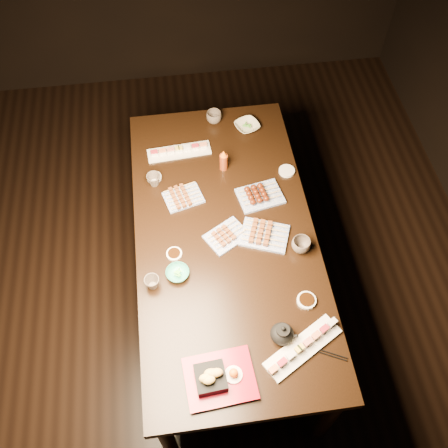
{
  "coord_description": "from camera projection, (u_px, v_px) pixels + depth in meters",
  "views": [
    {
      "loc": [
        0.12,
        -1.01,
        2.85
      ],
      "look_at": [
        0.31,
        0.38,
        0.77
      ],
      "focal_mm": 40.0,
      "sensor_mm": 36.0,
      "label": 1
    }
  ],
  "objects": [
    {
      "name": "teacup_far_right",
      "position": [
        214.0,
        117.0,
        2.92
      ],
      "size": [
        0.1,
        0.1,
        0.07
      ],
      "primitive_type": "imported",
      "rotation": [
        0.0,
        0.0,
        -0.07
      ],
      "color": "#4F443D",
      "rests_on": "dining_table"
    },
    {
      "name": "teacup_near_left",
      "position": [
        152.0,
        283.0,
        2.31
      ],
      "size": [
        0.08,
        0.08,
        0.07
      ],
      "primitive_type": "imported",
      "rotation": [
        0.0,
        0.0,
        0.12
      ],
      "color": "#4F443D",
      "rests_on": "dining_table"
    },
    {
      "name": "teapot",
      "position": [
        282.0,
        333.0,
        2.15
      ],
      "size": [
        0.16,
        0.16,
        0.1
      ],
      "primitive_type": null,
      "rotation": [
        0.0,
        0.0,
        -0.38
      ],
      "color": "black",
      "rests_on": "dining_table"
    },
    {
      "name": "dining_table",
      "position": [
        225.0,
        270.0,
        2.81
      ],
      "size": [
        0.92,
        1.81,
        0.75
      ],
      "primitive_type": "cube",
      "rotation": [
        0.0,
        0.0,
        0.01
      ],
      "color": "black",
      "rests_on": "ground"
    },
    {
      "name": "chopsticks_se",
      "position": [
        323.0,
        352.0,
        2.16
      ],
      "size": [
        0.2,
        0.11,
        0.01
      ],
      "primitive_type": null,
      "rotation": [
        0.0,
        0.0,
        -0.46
      ],
      "color": "black",
      "rests_on": "dining_table"
    },
    {
      "name": "sushi_platter_far",
      "position": [
        179.0,
        150.0,
        2.79
      ],
      "size": [
        0.36,
        0.12,
        0.04
      ],
      "primitive_type": null,
      "rotation": [
        0.0,
        0.0,
        3.21
      ],
      "color": "white",
      "rests_on": "dining_table"
    },
    {
      "name": "sauce_dish_se",
      "position": [
        306.0,
        300.0,
        2.29
      ],
      "size": [
        0.12,
        0.12,
        0.02
      ],
      "primitive_type": "cylinder",
      "rotation": [
        0.0,
        0.0,
        0.39
      ],
      "color": "white",
      "rests_on": "dining_table"
    },
    {
      "name": "sushi_platter_near",
      "position": [
        303.0,
        346.0,
        2.15
      ],
      "size": [
        0.38,
        0.28,
        0.05
      ],
      "primitive_type": null,
      "rotation": [
        0.0,
        0.0,
        0.52
      ],
      "color": "white",
      "rests_on": "dining_table"
    },
    {
      "name": "ground",
      "position": [
        181.0,
        358.0,
        2.91
      ],
      "size": [
        5.0,
        5.0,
        0.0
      ],
      "primitive_type": "plane",
      "color": "black",
      "rests_on": "ground"
    },
    {
      "name": "teacup_mid_right",
      "position": [
        301.0,
        245.0,
        2.42
      ],
      "size": [
        0.1,
        0.1,
        0.07
      ],
      "primitive_type": "imported",
      "rotation": [
        0.0,
        0.0,
        0.05
      ],
      "color": "#4F443D",
      "rests_on": "dining_table"
    },
    {
      "name": "teacup_far_left",
      "position": [
        154.0,
        180.0,
        2.65
      ],
      "size": [
        0.07,
        0.07,
        0.07
      ],
      "primitive_type": "imported",
      "rotation": [
        0.0,
        0.0,
        0.01
      ],
      "color": "#4F443D",
      "rests_on": "dining_table"
    },
    {
      "name": "chopsticks_near",
      "position": [
        224.0,
        386.0,
        2.07
      ],
      "size": [
        0.22,
        0.09,
        0.01
      ],
      "primitive_type": null,
      "rotation": [
        0.0,
        0.0,
        0.31
      ],
      "color": "black",
      "rests_on": "dining_table"
    },
    {
      "name": "condiment_bottle",
      "position": [
        224.0,
        160.0,
        2.69
      ],
      "size": [
        0.05,
        0.05,
        0.14
      ],
      "primitive_type": "cylinder",
      "rotation": [
        0.0,
        0.0,
        -0.04
      ],
      "color": "maroon",
      "rests_on": "dining_table"
    },
    {
      "name": "yakitori_plate_right",
      "position": [
        265.0,
        233.0,
        2.47
      ],
      "size": [
        0.28,
        0.24,
        0.06
      ],
      "primitive_type": null,
      "rotation": [
        0.0,
        0.0,
        -0.37
      ],
      "color": "#828EB6",
      "rests_on": "dining_table"
    },
    {
      "name": "edamame_bowl_green",
      "position": [
        178.0,
        273.0,
        2.36
      ],
      "size": [
        0.11,
        0.11,
        0.03
      ],
      "primitive_type": "imported",
      "rotation": [
        0.0,
        0.0,
        0.02
      ],
      "color": "teal",
      "rests_on": "dining_table"
    },
    {
      "name": "yakitori_plate_left",
      "position": [
        183.0,
        195.0,
        2.61
      ],
      "size": [
        0.22,
        0.19,
        0.05
      ],
      "primitive_type": null,
      "rotation": [
        0.0,
        0.0,
        0.26
      ],
      "color": "#828EB6",
      "rests_on": "dining_table"
    },
    {
      "name": "sauce_dish_west",
      "position": [
        174.0,
        254.0,
        2.43
      ],
      "size": [
        0.08,
        0.08,
        0.01
      ],
      "primitive_type": "cylinder",
      "rotation": [
        0.0,
        0.0,
        0.08
      ],
      "color": "white",
      "rests_on": "dining_table"
    },
    {
      "name": "tsukune_plate",
      "position": [
        260.0,
        194.0,
        2.61
      ],
      "size": [
        0.26,
        0.21,
        0.06
      ],
      "primitive_type": null,
      "rotation": [
        0.0,
        0.0,
        0.19
      ],
      "color": "#828EB6",
      "rests_on": "dining_table"
    },
    {
      "name": "sauce_dish_east",
      "position": [
        287.0,
        171.0,
        2.72
      ],
      "size": [
        0.09,
        0.09,
        0.02
      ],
      "primitive_type": "cylinder",
      "rotation": [
        0.0,
        0.0,
        -0.06
      ],
      "color": "white",
      "rests_on": "dining_table"
    },
    {
      "name": "sauce_dish_nw",
      "position": [
        154.0,
        177.0,
        2.7
      ],
      "size": [
        0.09,
        0.09,
        0.01
      ],
      "primitive_type": "cylinder",
      "rotation": [
        0.0,
        0.0,
        0.17
      ],
      "color": "white",
      "rests_on": "dining_table"
    },
    {
      "name": "tempura_tray",
      "position": [
        220.0,
        376.0,
        2.05
      ],
      "size": [
        0.31,
        0.25,
        0.11
      ],
      "primitive_type": null,
      "rotation": [
        0.0,
        0.0,
        0.07
      ],
      "color": "black",
      "rests_on": "dining_table"
    },
    {
      "name": "yakitori_plate_center",
      "position": [
        227.0,
        234.0,
        2.47
      ],
      "size": [
        0.25,
        0.23,
        0.05
      ],
      "primitive_type": null,
      "rotation": [
        0.0,
        0.0,
        0.53
      ],
      "color": "#828EB6",
      "rests_on": "dining_table"
    },
    {
      "name": "edamame_bowl_cream",
      "position": [
        247.0,
        126.0,
        2.9
      ],
      "size": [
        0.18,
        0.18,
        0.03
      ],
      "primitive_type": "imported",
      "rotation": [
        0.0,
        0.0,
        0.41
      ],
      "color": "beige",
      "rests_on": "dining_table"
    }
  ]
}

